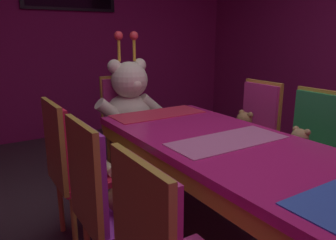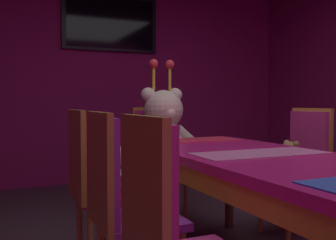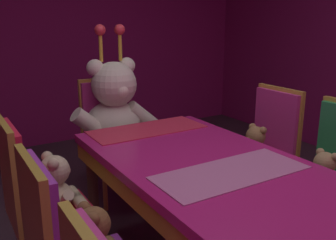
{
  "view_description": "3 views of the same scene",
  "coord_description": "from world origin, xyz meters",
  "px_view_note": "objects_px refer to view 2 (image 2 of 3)",
  "views": [
    {
      "loc": [
        -1.36,
        -1.44,
        1.38
      ],
      "look_at": [
        0.2,
        1.01,
        0.63
      ],
      "focal_mm": 35.19,
      "sensor_mm": 36.0,
      "label": 1
    },
    {
      "loc": [
        -1.35,
        -1.77,
        1.03
      ],
      "look_at": [
        -0.08,
        1.1,
        0.89
      ],
      "focal_mm": 41.31,
      "sensor_mm": 36.0,
      "label": 2
    },
    {
      "loc": [
        -1.14,
        -1.28,
        1.47
      ],
      "look_at": [
        0.14,
        0.81,
        0.8
      ],
      "focal_mm": 40.38,
      "sensor_mm": 36.0,
      "label": 3
    }
  ],
  "objects_px": {
    "chair_left_0": "(164,226)",
    "chair_right_2": "(303,158)",
    "teddy_left_1": "(143,192)",
    "teddy_left_2": "(113,171)",
    "banquet_table": "(260,169)",
    "wall_tv": "(111,23)",
    "throne_chair": "(157,149)",
    "king_teddy_bear": "(164,133)",
    "chair_left_1": "(115,192)",
    "chair_left_2": "(90,173)",
    "teddy_right_2": "(289,161)"
  },
  "relations": [
    {
      "from": "chair_left_0",
      "to": "chair_right_2",
      "type": "relative_size",
      "value": 1.0
    },
    {
      "from": "teddy_left_1",
      "to": "chair_left_0",
      "type": "bearing_deg",
      "value": -103.05
    },
    {
      "from": "chair_left_0",
      "to": "teddy_left_2",
      "type": "xyz_separation_m",
      "value": [
        0.14,
        1.14,
        -0.0
      ]
    },
    {
      "from": "teddy_left_2",
      "to": "chair_right_2",
      "type": "distance_m",
      "value": 1.52
    },
    {
      "from": "banquet_table",
      "to": "wall_tv",
      "type": "relative_size",
      "value": 1.64
    },
    {
      "from": "chair_left_0",
      "to": "throne_chair",
      "type": "relative_size",
      "value": 1.0
    },
    {
      "from": "king_teddy_bear",
      "to": "chair_left_1",
      "type": "bearing_deg",
      "value": -31.76
    },
    {
      "from": "chair_right_2",
      "to": "wall_tv",
      "type": "height_order",
      "value": "wall_tv"
    },
    {
      "from": "king_teddy_bear",
      "to": "teddy_left_1",
      "type": "bearing_deg",
      "value": -27.13
    },
    {
      "from": "chair_left_2",
      "to": "teddy_right_2",
      "type": "xyz_separation_m",
      "value": [
        1.53,
        -0.04,
        -0.02
      ]
    },
    {
      "from": "banquet_table",
      "to": "throne_chair",
      "type": "relative_size",
      "value": 2.05
    },
    {
      "from": "chair_right_2",
      "to": "wall_tv",
      "type": "distance_m",
      "value": 3.06
    },
    {
      "from": "teddy_left_1",
      "to": "chair_left_1",
      "type": "bearing_deg",
      "value": 180.0
    },
    {
      "from": "chair_left_2",
      "to": "chair_right_2",
      "type": "height_order",
      "value": "same"
    },
    {
      "from": "teddy_right_2",
      "to": "king_teddy_bear",
      "type": "bearing_deg",
      "value": -49.89
    },
    {
      "from": "chair_left_2",
      "to": "teddy_right_2",
      "type": "distance_m",
      "value": 1.53
    },
    {
      "from": "teddy_left_2",
      "to": "teddy_left_1",
      "type": "bearing_deg",
      "value": -90.35
    },
    {
      "from": "chair_left_0",
      "to": "chair_left_2",
      "type": "relative_size",
      "value": 1.0
    },
    {
      "from": "chair_left_1",
      "to": "chair_right_2",
      "type": "xyz_separation_m",
      "value": [
        1.67,
        0.53,
        0.0
      ]
    },
    {
      "from": "chair_left_2",
      "to": "teddy_left_1",
      "type": "bearing_deg",
      "value": -75.91
    },
    {
      "from": "chair_left_1",
      "to": "wall_tv",
      "type": "bearing_deg",
      "value": 74.86
    },
    {
      "from": "banquet_table",
      "to": "throne_chair",
      "type": "distance_m",
      "value": 1.54
    },
    {
      "from": "teddy_left_1",
      "to": "teddy_right_2",
      "type": "relative_size",
      "value": 1.03
    },
    {
      "from": "chair_left_2",
      "to": "throne_chair",
      "type": "bearing_deg",
      "value": 48.77
    },
    {
      "from": "teddy_left_1",
      "to": "teddy_right_2",
      "type": "height_order",
      "value": "teddy_left_1"
    },
    {
      "from": "chair_left_0",
      "to": "king_teddy_bear",
      "type": "bearing_deg",
      "value": 66.78
    },
    {
      "from": "throne_chair",
      "to": "chair_left_0",
      "type": "bearing_deg",
      "value": -21.48
    },
    {
      "from": "chair_left_1",
      "to": "chair_left_2",
      "type": "distance_m",
      "value": 0.57
    },
    {
      "from": "chair_right_2",
      "to": "teddy_right_2",
      "type": "xyz_separation_m",
      "value": [
        -0.14,
        0.0,
        -0.02
      ]
    },
    {
      "from": "chair_left_2",
      "to": "teddy_left_2",
      "type": "relative_size",
      "value": 2.89
    },
    {
      "from": "teddy_left_2",
      "to": "chair_left_2",
      "type": "bearing_deg",
      "value": 180.0
    },
    {
      "from": "king_teddy_bear",
      "to": "banquet_table",
      "type": "bearing_deg",
      "value": -0.0
    },
    {
      "from": "chair_left_1",
      "to": "wall_tv",
      "type": "height_order",
      "value": "wall_tv"
    },
    {
      "from": "chair_left_1",
      "to": "chair_left_0",
      "type": "bearing_deg",
      "value": -88.82
    },
    {
      "from": "chair_left_0",
      "to": "chair_right_2",
      "type": "bearing_deg",
      "value": 33.44
    },
    {
      "from": "banquet_table",
      "to": "chair_left_2",
      "type": "relative_size",
      "value": 2.05
    },
    {
      "from": "throne_chair",
      "to": "teddy_right_2",
      "type": "bearing_deg",
      "value": 34.85
    },
    {
      "from": "chair_left_0",
      "to": "throne_chair",
      "type": "height_order",
      "value": "same"
    },
    {
      "from": "wall_tv",
      "to": "chair_left_1",
      "type": "bearing_deg",
      "value": -105.14
    },
    {
      "from": "chair_left_0",
      "to": "teddy_right_2",
      "type": "distance_m",
      "value": 1.87
    },
    {
      "from": "throne_chair",
      "to": "king_teddy_bear",
      "type": "relative_size",
      "value": 1.03
    },
    {
      "from": "throne_chair",
      "to": "wall_tv",
      "type": "relative_size",
      "value": 0.8
    },
    {
      "from": "wall_tv",
      "to": "teddy_right_2",
      "type": "bearing_deg",
      "value": -74.85
    },
    {
      "from": "teddy_left_1",
      "to": "teddy_right_2",
      "type": "distance_m",
      "value": 1.48
    },
    {
      "from": "banquet_table",
      "to": "wall_tv",
      "type": "bearing_deg",
      "value": 90.0
    },
    {
      "from": "teddy_left_2",
      "to": "chair_right_2",
      "type": "height_order",
      "value": "chair_right_2"
    },
    {
      "from": "king_teddy_bear",
      "to": "wall_tv",
      "type": "bearing_deg",
      "value": 180.0
    },
    {
      "from": "chair_left_0",
      "to": "teddy_right_2",
      "type": "xyz_separation_m",
      "value": [
        1.51,
        1.09,
        -0.02
      ]
    },
    {
      "from": "teddy_left_2",
      "to": "throne_chair",
      "type": "height_order",
      "value": "throne_chair"
    },
    {
      "from": "banquet_table",
      "to": "teddy_left_2",
      "type": "height_order",
      "value": "teddy_left_2"
    }
  ]
}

